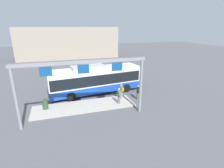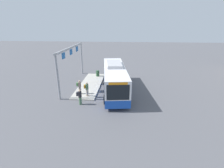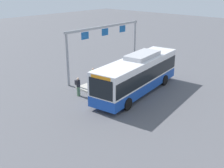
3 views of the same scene
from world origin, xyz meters
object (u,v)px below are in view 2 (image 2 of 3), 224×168
bus_main (114,77)px  person_waiting_near (87,89)px  trash_bin (98,73)px  person_waiting_mid (79,87)px  person_boarding (80,97)px

bus_main → person_waiting_near: 3.80m
person_waiting_near → trash_bin: size_ratio=1.86×
bus_main → person_waiting_near: (2.20, -3.01, -0.76)m
person_waiting_near → person_waiting_mid: (-0.63, -1.02, 0.00)m
person_boarding → person_waiting_mid: (-2.46, -0.69, 0.16)m
person_waiting_near → trash_bin: bearing=80.4°
bus_main → person_waiting_mid: 4.39m
bus_main → trash_bin: bus_main is taller
person_boarding → trash_bin: bearing=95.5°
bus_main → person_boarding: 5.32m
trash_bin → person_waiting_mid: bearing=-7.9°
person_waiting_near → trash_bin: (-7.77, -0.04, -0.44)m
person_boarding → person_waiting_near: size_ratio=1.00×
person_waiting_near → person_waiting_mid: same height
person_boarding → person_waiting_near: bearing=86.9°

